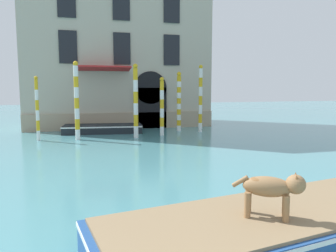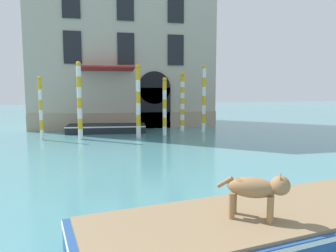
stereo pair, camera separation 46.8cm
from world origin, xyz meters
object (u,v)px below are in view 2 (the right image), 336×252
boat_foreground (298,218)px  mooring_pole_1 (204,98)px  mooring_pole_5 (165,106)px  mooring_pole_4 (182,101)px  mooring_pole_0 (79,100)px  boat_moored_near_palazzo (106,128)px  dog_on_deck (257,189)px  mooring_pole_2 (41,108)px  mooring_pole_3 (138,101)px

boat_foreground → mooring_pole_1: (3.20, 14.90, 1.89)m
boat_foreground → mooring_pole_5: 14.02m
boat_foreground → mooring_pole_4: mooring_pole_4 is taller
mooring_pole_4 → mooring_pole_0: bearing=-162.1°
mooring_pole_0 → mooring_pole_5: (5.00, 0.40, -0.41)m
boat_moored_near_palazzo → boat_foreground: bearing=-73.1°
dog_on_deck → mooring_pole_2: mooring_pole_2 is taller
mooring_pole_2 → mooring_pole_3: (5.44, -0.26, 0.38)m
mooring_pole_2 → mooring_pole_4: mooring_pole_4 is taller
mooring_pole_5 → mooring_pole_3: bearing=-166.6°
mooring_pole_4 → mooring_pole_5: (-1.61, -1.73, -0.21)m
boat_foreground → mooring_pole_0: 14.44m
boat_foreground → boat_moored_near_palazzo: 16.40m
dog_on_deck → mooring_pole_3: bearing=122.6°
mooring_pole_0 → mooring_pole_5: size_ratio=1.23×
dog_on_deck → boat_foreground: bearing=53.0°
mooring_pole_2 → mooring_pole_5: size_ratio=1.00×
mooring_pole_1 → mooring_pole_4: (-1.25, 0.77, -0.21)m
mooring_pole_1 → mooring_pole_4: size_ratio=1.11×
dog_on_deck → mooring_pole_1: bearing=106.0°
dog_on_deck → mooring_pole_4: mooring_pole_4 is taller
boat_foreground → mooring_pole_2: bearing=106.9°
boat_moored_near_palazzo → mooring_pole_3: size_ratio=1.21×
boat_foreground → mooring_pole_4: (1.95, 15.67, 1.68)m
boat_moored_near_palazzo → mooring_pole_1: bearing=-4.8°
mooring_pole_3 → mooring_pole_4: bearing=33.0°
mooring_pole_5 → mooring_pole_0: bearing=-175.4°
mooring_pole_1 → mooring_pole_4: bearing=148.2°
mooring_pole_0 → mooring_pole_4: size_ratio=1.10×
boat_foreground → boat_moored_near_palazzo: bearing=91.6°
boat_foreground → mooring_pole_2: size_ratio=2.58×
boat_foreground → mooring_pole_1: mooring_pole_1 is taller
dog_on_deck → mooring_pole_5: mooring_pole_5 is taller
boat_foreground → dog_on_deck: bearing=-168.3°
mooring_pole_0 → mooring_pole_3: bearing=0.1°
dog_on_deck → mooring_pole_5: size_ratio=0.32×
mooring_pole_3 → dog_on_deck: bearing=-89.4°
mooring_pole_0 → mooring_pole_5: 5.04m
mooring_pole_2 → mooring_pole_1: bearing=6.3°
boat_moored_near_palazzo → mooring_pole_5: bearing=-26.1°
boat_foreground → mooring_pole_4: bearing=73.6°
boat_moored_near_palazzo → mooring_pole_4: (5.04, -0.43, 1.74)m
boat_moored_near_palazzo → mooring_pole_1: size_ratio=1.18×
mooring_pole_3 → boat_foreground: bearing=-84.4°
dog_on_deck → mooring_pole_5: 14.49m
boat_foreground → mooring_pole_0: bearing=99.7°
mooring_pole_1 → dog_on_deck: bearing=-105.9°
dog_on_deck → mooring_pole_0: size_ratio=0.26×
mooring_pole_0 → mooring_pole_4: mooring_pole_0 is taller
mooring_pole_1 → boat_moored_near_palazzo: bearing=169.1°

